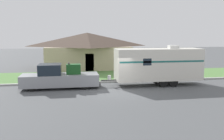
{
  "coord_description": "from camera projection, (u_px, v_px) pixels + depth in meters",
  "views": [
    {
      "loc": [
        -3.56,
        -18.42,
        4.4
      ],
      "look_at": [
        -0.17,
        1.95,
        1.4
      ],
      "focal_mm": 40.0,
      "sensor_mm": 36.0,
      "label": 1
    }
  ],
  "objects": [
    {
      "name": "ground_plane",
      "position": [
        118.0,
        92.0,
        19.19
      ],
      "size": [
        120.0,
        120.0,
        0.0
      ],
      "primitive_type": "plane",
      "color": "#515456"
    },
    {
      "name": "curb_strip",
      "position": [
        111.0,
        82.0,
        22.84
      ],
      "size": [
        80.0,
        0.3,
        0.14
      ],
      "color": "#ADADA8",
      "rests_on": "ground_plane"
    },
    {
      "name": "lawn_strip",
      "position": [
        105.0,
        76.0,
        26.41
      ],
      "size": [
        80.0,
        7.0,
        0.03
      ],
      "color": "#568442",
      "rests_on": "ground_plane"
    },
    {
      "name": "house_across_street",
      "position": [
        87.0,
        49.0,
        32.84
      ],
      "size": [
        11.31,
        8.22,
        4.56
      ],
      "color": "tan",
      "rests_on": "ground_plane"
    },
    {
      "name": "pickup_truck",
      "position": [
        59.0,
        78.0,
        20.24
      ],
      "size": [
        6.3,
        2.0,
        2.08
      ],
      "color": "black",
      "rests_on": "ground_plane"
    },
    {
      "name": "travel_trailer",
      "position": [
        158.0,
        64.0,
        21.47
      ],
      "size": [
        8.65,
        2.28,
        3.43
      ],
      "color": "black",
      "rests_on": "ground_plane"
    },
    {
      "name": "mailbox",
      "position": [
        191.0,
        68.0,
        25.14
      ],
      "size": [
        0.48,
        0.2,
        1.22
      ],
      "color": "brown",
      "rests_on": "ground_plane"
    }
  ]
}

